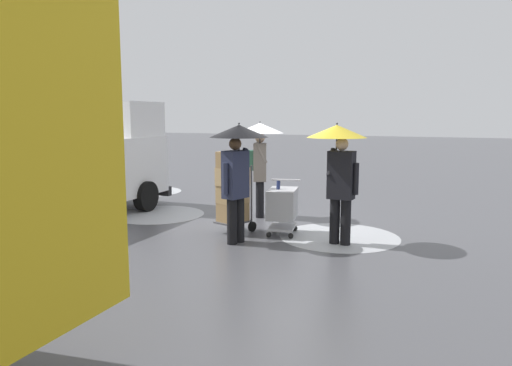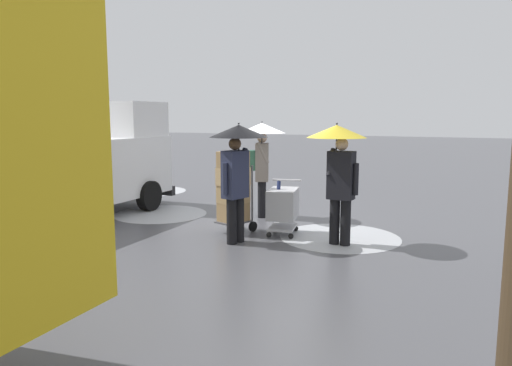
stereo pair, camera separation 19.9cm
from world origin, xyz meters
The scene contains 10 objects.
ground_plane centered at (0.00, 0.00, 0.00)m, with size 90.00×90.00×0.00m, color #4C4C51.
slush_patch_near_cluster centered at (-1.64, 0.44, 0.00)m, with size 2.25×2.25×0.01m, color #ADAFB5.
slush_patch_under_van centered at (4.99, -2.58, 0.00)m, with size 2.09×2.09×0.01m, color silver.
slush_patch_mid_street centered at (2.71, 0.08, 0.00)m, with size 2.13×2.13×0.01m, color #ADAFB5.
cargo_van_parked_right centered at (4.16, 1.21, 1.18)m, with size 2.26×5.37×2.60m.
shopping_cart_vendor centered at (-0.57, 0.67, 0.57)m, with size 0.70×0.91×1.04m.
hand_dolly_boxes centered at (0.36, 0.92, 0.88)m, with size 0.70×0.82×1.59m.
pedestrian_pink_side centered at (0.44, -0.59, 1.57)m, with size 1.04×1.04×2.15m.
pedestrian_black_side centered at (-0.04, 1.55, 1.58)m, with size 1.04×1.04×2.15m.
pedestrian_white_side centered at (-1.71, 0.94, 1.58)m, with size 1.04×1.04×2.15m.
Camera 2 is at (-3.84, 9.02, 2.27)m, focal length 33.40 mm.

